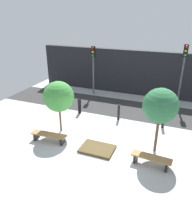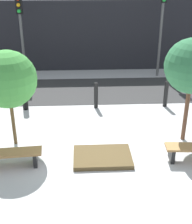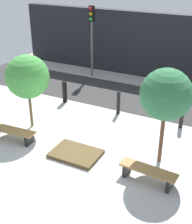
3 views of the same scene
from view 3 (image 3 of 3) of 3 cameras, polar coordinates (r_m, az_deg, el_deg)
ground_plane at (r=10.73m, az=-2.71°, el=-6.93°), size 18.00×18.00×0.00m
road_strip at (r=14.69m, az=6.87°, el=2.55°), size 18.00×3.12×0.01m
building_facade at (r=17.05m, az=11.17°, el=11.68°), size 16.20×0.50×3.42m
bench_left at (r=11.53m, az=-15.25°, el=-3.57°), size 1.87×0.57×0.43m
bench_right at (r=9.30m, az=9.48°, el=-10.84°), size 1.73×0.56×0.44m
planter_bed at (r=10.44m, az=-3.71°, el=-7.61°), size 1.59×1.14×0.12m
tree_behind_left_bench at (r=11.62m, az=-12.45°, el=6.30°), size 1.60×1.60×2.83m
tree_behind_right_bench at (r=9.30m, az=12.70°, el=3.09°), size 1.56×1.56×3.10m
bollard_far_left at (r=14.09m, az=-5.75°, el=3.67°), size 0.21×0.21×0.97m
bollard_left at (r=12.94m, az=4.10°, el=1.68°), size 0.15×0.15×0.99m
bollard_center at (r=12.27m, az=15.41°, el=-0.71°), size 0.16×0.16×1.00m
traffic_light_west at (r=16.77m, az=-0.80°, el=14.96°), size 0.28×0.27×3.73m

